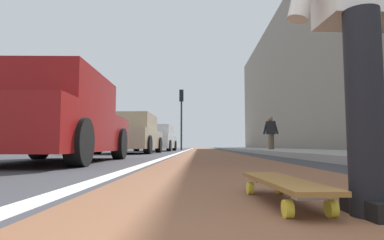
{
  "coord_description": "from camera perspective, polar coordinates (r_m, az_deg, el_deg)",
  "views": [
    {
      "loc": [
        -0.33,
        0.38,
        0.27
      ],
      "look_at": [
        12.83,
        0.67,
        1.35
      ],
      "focal_mm": 29.84,
      "sensor_mm": 36.0,
      "label": 1
    }
  ],
  "objects": [
    {
      "name": "parked_car_mid",
      "position": [
        12.49,
        -10.87,
        -2.59
      ],
      "size": [
        4.12,
        2.06,
        1.48
      ],
      "color": "tan",
      "rests_on": "ground"
    },
    {
      "name": "parked_car_far",
      "position": [
        18.4,
        -6.31,
        -3.36
      ],
      "size": [
        4.39,
        2.07,
        1.46
      ],
      "color": "silver",
      "rests_on": "ground"
    },
    {
      "name": "ground_plane",
      "position": [
        10.34,
        3.38,
        -6.2
      ],
      "size": [
        80.0,
        80.0,
        0.0
      ],
      "primitive_type": "plane",
      "color": "#38383D"
    },
    {
      "name": "traffic_light",
      "position": [
        22.03,
        -1.9,
        2.12
      ],
      "size": [
        0.33,
        0.28,
        4.17
      ],
      "color": "#2D2D2D",
      "rests_on": "ground"
    },
    {
      "name": "pedestrian_distant",
      "position": [
        14.19,
        13.9,
        -2.05
      ],
      "size": [
        0.44,
        0.68,
        1.56
      ],
      "color": "brown",
      "rests_on": "ground"
    },
    {
      "name": "sidewalk_curb",
      "position": [
        18.7,
        12.72,
        -5.22
      ],
      "size": [
        52.0,
        3.2,
        0.13
      ],
      "primitive_type": "cube",
      "color": "#9E9B93",
      "rests_on": "ground"
    },
    {
      "name": "bike_lane_paint",
      "position": [
        24.33,
        2.14,
        -5.33
      ],
      "size": [
        56.0,
        2.07,
        0.0
      ],
      "primitive_type": "cube",
      "color": "brown",
      "rests_on": "ground"
    },
    {
      "name": "parked_car_near",
      "position": [
        5.91,
        -23.34,
        -0.04
      ],
      "size": [
        4.1,
        2.01,
        1.48
      ],
      "color": "maroon",
      "rests_on": "ground"
    },
    {
      "name": "building_facade",
      "position": [
        23.89,
        17.76,
        8.06
      ],
      "size": [
        40.0,
        1.2,
        10.91
      ],
      "primitive_type": "cube",
      "color": "gray",
      "rests_on": "ground"
    },
    {
      "name": "lane_stripe_white",
      "position": [
        20.34,
        -1.03,
        -5.46
      ],
      "size": [
        52.0,
        0.16,
        0.01
      ],
      "primitive_type": "cube",
      "color": "silver",
      "rests_on": "ground"
    },
    {
      "name": "skateboard",
      "position": [
        1.61,
        15.87,
        -10.92
      ],
      "size": [
        0.85,
        0.26,
        0.11
      ],
      "color": "yellow",
      "rests_on": "ground"
    }
  ]
}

